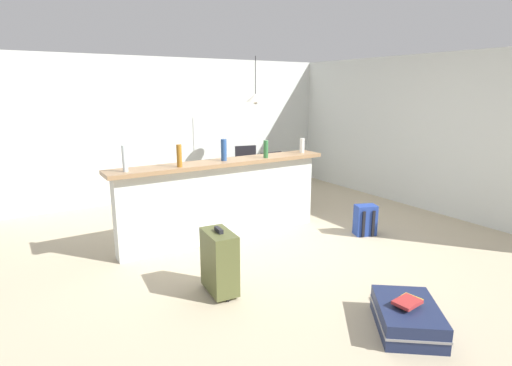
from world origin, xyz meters
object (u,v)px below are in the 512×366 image
Objects in this scene: bottle_white at (302,145)px; dining_chair_far_side at (244,167)px; bottle_blue at (224,150)px; backpack_blue at (365,220)px; suitcase_upright_olive at (219,261)px; dining_table at (258,164)px; pendant_lamp at (255,98)px; bottle_amber at (179,156)px; suitcase_flat_navy at (407,317)px; bottle_clear at (125,159)px; book_stack at (408,302)px; dining_chair_near_partition at (274,178)px; bottle_green at (266,149)px.

bottle_white reaches higher than dining_chair_far_side.
bottle_blue is 2.15m from backpack_blue.
suitcase_upright_olive is at bearing -147.38° from bottle_white.
pendant_lamp is (-0.00, 0.10, 1.16)m from dining_table.
bottle_amber is at bearing -177.58° from bottle_white.
backpack_blue is (1.40, 1.79, 0.09)m from suitcase_flat_navy.
book_stack is (1.55, -2.63, -0.96)m from bottle_clear.
dining_table is at bearing 51.29° from suitcase_upright_olive.
dining_chair_far_side is 4.75m from book_stack.
suitcase_upright_olive is at bearing -170.58° from backpack_blue.
bottle_clear is 0.27× the size of dining_table.
bottle_white reaches higher than dining_chair_near_partition.
suitcase_flat_navy is 0.14m from book_stack.
bottle_green is 2.76m from book_stack.
backpack_blue reaches higher than suitcase_flat_navy.
pendant_lamp is at bearing 62.26° from bottle_green.
suitcase_upright_olive is at bearing -95.06° from bottle_amber.
suitcase_upright_olive is at bearing -124.01° from dining_chair_far_side.
book_stack reaches higher than suitcase_flat_navy.
bottle_amber reaches higher than dining_table.
bottle_green is (1.22, -0.00, -0.02)m from bottle_amber.
bottle_white is at bearing -96.22° from pendant_lamp.
book_stack is at bearing -70.32° from bottle_amber.
suitcase_flat_navy is (1.55, -2.64, -1.10)m from bottle_clear.
pendant_lamp is (0.06, 0.68, 1.29)m from dining_chair_near_partition.
dining_chair_near_partition is at bearing 72.84° from suitcase_flat_navy.
book_stack is (-0.00, 0.01, 0.14)m from suitcase_flat_navy.
bottle_white is (2.53, 0.04, -0.04)m from bottle_clear.
bottle_blue is 2.09m from dining_table.
dining_chair_near_partition reaches higher than suitcase_upright_olive.
bottle_white is 0.19× the size of dining_table.
bottle_green is at bearing -117.74° from pendant_lamp.
dining_chair_near_partition reaches higher than suitcase_flat_navy.
pendant_lamp is 4.67m from suitcase_flat_navy.
dining_table is at bearing 96.25° from backpack_blue.
bottle_white reaches higher than suitcase_flat_navy.
suitcase_flat_navy is at bearing -107.16° from dining_chair_near_partition.
bottle_green is 1.98m from suitcase_upright_olive.
dining_chair_near_partition is at bearing 45.21° from suitcase_upright_olive.
backpack_blue is at bearing 51.97° from suitcase_flat_navy.
bottle_clear is 0.32× the size of dining_chair_near_partition.
bottle_green reaches higher than dining_chair_near_partition.
bottle_blue is at bearing 96.06° from book_stack.
bottle_white is at bearing -0.53° from bottle_blue.
bottle_blue is at bearing 179.47° from bottle_white.
bottle_amber is 0.29× the size of dining_chair_far_side.
suitcase_upright_olive is (-1.04, 1.38, 0.22)m from suitcase_flat_navy.
dining_chair_far_side is (1.43, 1.92, -0.68)m from bottle_blue.
bottle_clear reaches higher than bottle_white.
bottle_amber is 0.65m from bottle_blue.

